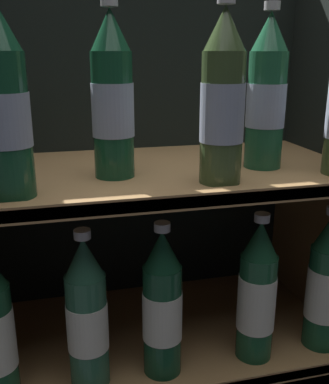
{
  "coord_description": "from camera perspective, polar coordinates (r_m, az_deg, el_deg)",
  "views": [
    {
      "loc": [
        -0.18,
        -0.58,
        0.84
      ],
      "look_at": [
        0.0,
        0.12,
        0.61
      ],
      "focal_mm": 42.0,
      "sensor_mm": 36.0,
      "label": 1
    }
  ],
  "objects": [
    {
      "name": "shelf_lower",
      "position": [
        0.97,
        -0.66,
        -20.29
      ],
      "size": [
        0.69,
        0.36,
        0.31
      ],
      "color": "#9E7547",
      "rests_on": "ground_plane"
    },
    {
      "name": "bottle_lower_front_2",
      "position": [
        0.78,
        -0.28,
        -14.38
      ],
      "size": [
        0.07,
        0.07,
        0.28
      ],
      "color": "#144228",
      "rests_on": "shelf_lower"
    },
    {
      "name": "bottle_lower_front_1",
      "position": [
        0.76,
        -9.8,
        -15.36
      ],
      "size": [
        0.07,
        0.07,
        0.28
      ],
      "color": "#285B42",
      "rests_on": "shelf_lower"
    },
    {
      "name": "bottle_lower_front_3",
      "position": [
        0.83,
        11.65,
        -12.63
      ],
      "size": [
        0.07,
        0.07,
        0.28
      ],
      "color": "#194C2D",
      "rests_on": "shelf_lower"
    },
    {
      "name": "bottle_upper_back_1",
      "position": [
        0.81,
        12.8,
        11.8
      ],
      "size": [
        0.07,
        0.07,
        0.28
      ],
      "color": "#1E5638",
      "rests_on": "shelf_upper"
    },
    {
      "name": "bottle_lower_front_4",
      "position": [
        0.89,
        19.76,
        -11.08
      ],
      "size": [
        0.07,
        0.07,
        0.28
      ],
      "color": "#194C2D",
      "rests_on": "shelf_lower"
    },
    {
      "name": "bottle_upper_front_0",
      "position": [
        0.65,
        -19.66,
        10.02
      ],
      "size": [
        0.07,
        0.07,
        0.28
      ],
      "color": "#144228",
      "rests_on": "shelf_upper"
    },
    {
      "name": "bottle_upper_front_1",
      "position": [
        0.69,
        7.37,
        11.2
      ],
      "size": [
        0.07,
        0.07,
        0.28
      ],
      "color": "#384C28",
      "rests_on": "shelf_upper"
    },
    {
      "name": "fridge_back_wall",
      "position": [
        1.01,
        -3.29,
        -0.83
      ],
      "size": [
        0.73,
        0.02,
        1.04
      ],
      "primitive_type": "cube",
      "color": "black",
      "rests_on": "ground_plane"
    },
    {
      "name": "bottle_upper_back_0",
      "position": [
        0.73,
        -6.62,
        11.52
      ],
      "size": [
        0.07,
        0.07,
        0.28
      ],
      "color": "#144228",
      "rests_on": "shelf_upper"
    },
    {
      "name": "shelf_upper",
      "position": [
        0.86,
        -0.76,
        -8.45
      ],
      "size": [
        0.69,
        0.36,
        0.64
      ],
      "color": "#9E7547",
      "rests_on": "ground_plane"
    },
    {
      "name": "fridge_side_right",
      "position": [
        0.98,
        19.95,
        -2.53
      ],
      "size": [
        0.02,
        0.4,
        1.04
      ],
      "primitive_type": "cube",
      "color": "black",
      "rests_on": "ground_plane"
    }
  ]
}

